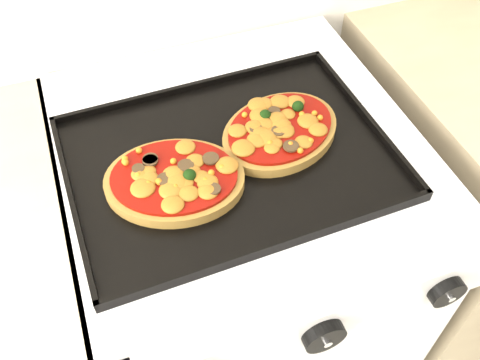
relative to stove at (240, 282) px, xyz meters
name	(u,v)px	position (x,y,z in m)	size (l,w,h in m)	color
stove	(240,282)	(0.00, 0.00, 0.00)	(0.60, 0.60, 0.91)	silver
control_panel	(318,323)	(0.00, -0.31, 0.40)	(0.60, 0.02, 0.09)	silver
knob_center	(324,336)	(0.00, -0.33, 0.40)	(0.06, 0.06, 0.02)	black
knob_right	(447,292)	(0.19, -0.33, 0.40)	(0.05, 0.05, 0.02)	black
baking_tray	(229,157)	(-0.03, -0.03, 0.47)	(0.50, 0.37, 0.02)	black
pizza_left	(174,179)	(-0.13, -0.06, 0.48)	(0.21, 0.16, 0.03)	olive
pizza_right	(280,130)	(0.06, -0.02, 0.48)	(0.21, 0.16, 0.03)	olive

